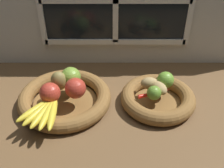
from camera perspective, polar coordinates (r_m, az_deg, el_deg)
The scene contains 15 objects.
ground_plane at distance 108.35cm, azimuth 0.94°, elevation -4.10°, with size 140.00×90.00×3.00cm, color brown.
back_wall at distance 119.42cm, azimuth 0.94°, elevation 16.32°, with size 140.00×4.60×55.00cm.
fruit_bowl_left at distance 105.81cm, azimuth -9.87°, elevation -3.02°, with size 36.10×36.10×5.56cm.
fruit_bowl_right at distance 105.71cm, azimuth 9.88°, elevation -3.05°, with size 29.00×29.00×5.56cm.
apple_red_right at distance 98.93cm, azimuth -7.66°, elevation -0.87°, with size 7.81×7.81×7.81cm, color #B73828.
apple_green_back at distance 105.10cm, azimuth -8.62°, elevation 1.52°, with size 7.80×7.80×7.80cm, color #7AA338.
apple_red_front at distance 98.60cm, azimuth -12.94°, elevation -1.82°, with size 7.56×7.56×7.56cm, color #B73828.
pear_brown at distance 103.17cm, azimuth -11.14°, elevation 0.53°, with size 5.34×6.10×7.99cm, color olive.
banana_bunch_front at distance 95.08cm, azimuth -14.07°, elevation -5.60°, with size 14.01×18.15×2.72cm.
potato_large at distance 102.59cm, azimuth 10.17°, elevation -0.85°, with size 7.42×4.84×4.33cm, color tan.
potato_back at distance 106.19cm, azimuth 10.88°, elevation 0.56°, with size 6.59×5.49×4.52cm, color tan.
potato_oblong at distance 104.02cm, azimuth 8.12°, elevation 0.15°, with size 6.70×4.44×4.83cm, color tan.
lime_near at distance 98.99cm, azimuth 9.10°, elevation -1.90°, with size 5.38×5.38×5.38cm, color olive.
lime_far at distance 105.41cm, azimuth 11.49°, elevation 0.84°, with size 6.52×6.52×6.52cm, color #6B9E33.
chili_pepper at distance 101.96cm, azimuth 9.24°, elevation -1.95°, with size 1.63×1.63×13.45cm, color red.
Camera 1 is at (-1.51, -82.40, 68.83)cm, focal length 42.87 mm.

